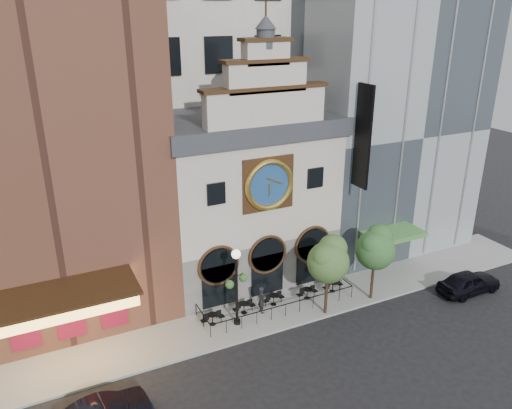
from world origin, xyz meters
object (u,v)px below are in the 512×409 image
object	(u,v)px
tree_left	(329,259)
tree_right	(376,247)
lamppost	(236,279)
car_right	(469,282)
bistro_0	(213,318)
pedestrian	(262,300)
bistro_1	(244,307)
bistro_3	(307,293)
bistro_4	(333,286)
bistro_2	(274,299)

from	to	relation	value
tree_left	tree_right	xyz separation A→B (m)	(3.89, 0.16, -0.06)
lamppost	car_right	bearing A→B (deg)	-31.65
bistro_0	pedestrian	xyz separation A→B (m)	(3.47, -0.08, 0.49)
car_right	tree_left	bearing A→B (deg)	79.16
car_right	pedestrian	distance (m)	15.17
bistro_1	bistro_3	world-z (taller)	same
bistro_1	car_right	size ratio (longest dim) A/B	0.32
car_right	tree_right	xyz separation A→B (m)	(-6.88, 2.29, 3.27)
bistro_3	bistro_4	xyz separation A→B (m)	(2.15, 0.01, 0.00)
tree_left	lamppost	bearing A→B (deg)	166.67
bistro_3	bistro_1	bearing A→B (deg)	176.71
bistro_4	tree_right	xyz separation A→B (m)	(1.98, -1.86, 3.49)
bistro_2	tree_left	bearing A→B (deg)	-40.75
bistro_1	pedestrian	size ratio (longest dim) A/B	0.83
tree_left	bistro_4	bearing A→B (deg)	46.43
bistro_4	tree_left	bearing A→B (deg)	-133.57
car_right	tree_right	bearing A→B (deg)	71.94
bistro_2	bistro_3	world-z (taller)	same
car_right	bistro_2	bearing A→B (deg)	72.02
bistro_4	lamppost	distance (m)	8.29
tree_left	bistro_3	bearing A→B (deg)	96.76
car_right	tree_right	world-z (taller)	tree_right
bistro_3	pedestrian	bearing A→B (deg)	-178.38
car_right	tree_left	world-z (taller)	tree_left
bistro_1	bistro_3	distance (m)	4.74
bistro_1	tree_right	size ratio (longest dim) A/B	0.29
tree_left	car_right	bearing A→B (deg)	-11.22
bistro_3	tree_right	distance (m)	5.71
bistro_2	bistro_4	xyz separation A→B (m)	(4.63, -0.33, 0.00)
bistro_1	lamppost	world-z (taller)	lamppost
bistro_4	bistro_3	bearing A→B (deg)	-179.76
car_right	bistro_0	bearing A→B (deg)	77.57
bistro_1	car_right	xyz separation A→B (m)	(15.74, -4.41, 0.22)
bistro_1	tree_left	bearing A→B (deg)	-24.61
car_right	lamppost	bearing A→B (deg)	78.41
bistro_1	tree_right	xyz separation A→B (m)	(8.86, -2.12, 3.49)
pedestrian	tree_left	world-z (taller)	tree_left
bistro_0	pedestrian	world-z (taller)	pedestrian
pedestrian	lamppost	xyz separation A→B (m)	(-2.01, -0.51, 2.32)
bistro_1	bistro_0	bearing A→B (deg)	-172.84
bistro_2	bistro_1	bearing A→B (deg)	-178.39
bistro_0	bistro_2	world-z (taller)	same
bistro_4	bistro_2	bearing A→B (deg)	175.97
lamppost	tree_right	bearing A→B (deg)	-26.88
lamppost	tree_right	size ratio (longest dim) A/B	0.98
bistro_2	bistro_3	xyz separation A→B (m)	(2.48, -0.34, 0.00)
bistro_0	tree_right	size ratio (longest dim) A/B	0.29
pedestrian	tree_left	distance (m)	5.27
tree_left	bistro_0	bearing A→B (deg)	164.88
bistro_2	tree_left	distance (m)	5.04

